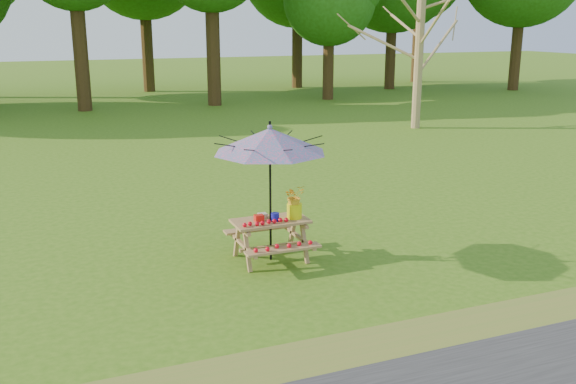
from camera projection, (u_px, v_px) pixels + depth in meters
name	position (u px, v px, depth m)	size (l,w,h in m)	color
ground	(198.00, 283.00, 9.43)	(120.00, 120.00, 0.00)	#396713
drygrass_strip	(263.00, 377.00, 6.92)	(120.00, 1.20, 0.01)	olive
picnic_table	(271.00, 240.00, 10.27)	(1.20, 1.32, 0.67)	#A07748
patio_umbrella	(270.00, 141.00, 9.85)	(1.80, 1.80, 2.25)	black
produce_bins	(267.00, 217.00, 10.16)	(0.37, 0.37, 0.13)	red
tomatoes_row	(266.00, 222.00, 9.96)	(0.77, 0.13, 0.07)	red
flower_bucket	(294.00, 200.00, 10.21)	(0.38, 0.35, 0.54)	#E7EE0C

